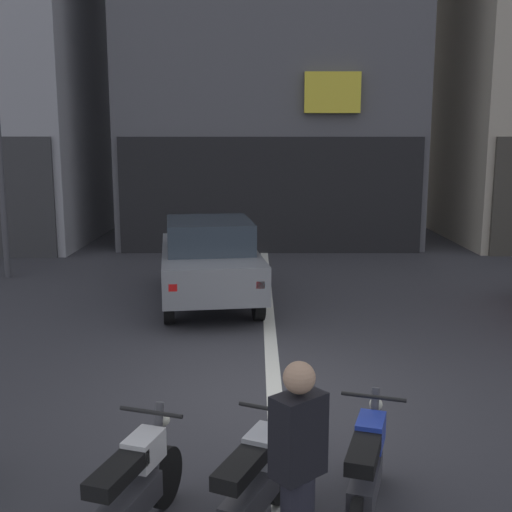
# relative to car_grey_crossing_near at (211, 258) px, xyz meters

# --- Properties ---
(ground_plane) EXTENTS (120.00, 120.00, 0.00)m
(ground_plane) POSITION_rel_car_grey_crossing_near_xyz_m (1.13, -4.54, -0.89)
(ground_plane) COLOR #333338
(lane_centre_line) EXTENTS (0.20, 18.00, 0.01)m
(lane_centre_line) POSITION_rel_car_grey_crossing_near_xyz_m (1.13, 1.46, -0.88)
(lane_centre_line) COLOR silver
(lane_centre_line) RESTS_ON ground
(building_mid_block) EXTENTS (8.69, 7.84, 13.59)m
(building_mid_block) POSITION_rel_car_grey_crossing_near_xyz_m (1.30, 9.36, 5.89)
(building_mid_block) COLOR #56565B
(building_mid_block) RESTS_ON ground
(car_grey_crossing_near) EXTENTS (2.31, 4.30, 1.64)m
(car_grey_crossing_near) POSITION_rel_car_grey_crossing_near_xyz_m (0.00, 0.00, 0.00)
(car_grey_crossing_near) COLOR black
(car_grey_crossing_near) RESTS_ON ground
(motorcycle_white_row_leftmost) EXTENTS (0.66, 1.61, 0.98)m
(motorcycle_white_row_leftmost) POSITION_rel_car_grey_crossing_near_xyz_m (-0.05, -7.35, -0.43)
(motorcycle_white_row_leftmost) COLOR black
(motorcycle_white_row_leftmost) RESTS_ON ground
(motorcycle_silver_row_left_mid) EXTENTS (0.77, 1.55, 0.98)m
(motorcycle_silver_row_left_mid) POSITION_rel_car_grey_crossing_near_xyz_m (0.88, -7.28, -0.43)
(motorcycle_silver_row_left_mid) COLOR black
(motorcycle_silver_row_left_mid) RESTS_ON ground
(motorcycle_blue_row_centre) EXTENTS (0.65, 1.61, 0.98)m
(motorcycle_blue_row_centre) POSITION_rel_car_grey_crossing_near_xyz_m (1.80, -7.05, -0.43)
(motorcycle_blue_row_centre) COLOR black
(motorcycle_blue_row_centre) RESTS_ON ground
(person_by_motorcycles) EXTENTS (0.42, 0.40, 1.67)m
(person_by_motorcycles) POSITION_rel_car_grey_crossing_near_xyz_m (1.19, -7.83, -0.03)
(person_by_motorcycles) COLOR #23232D
(person_by_motorcycles) RESTS_ON ground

